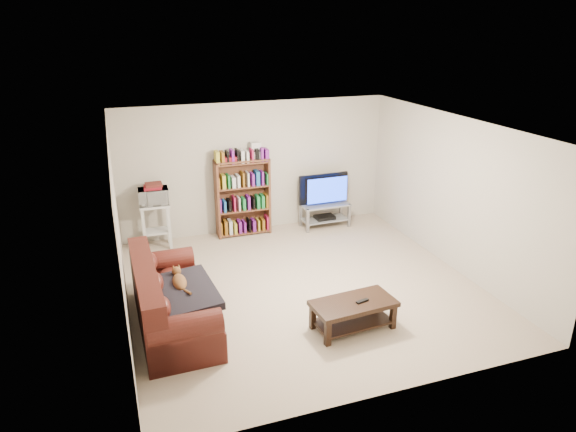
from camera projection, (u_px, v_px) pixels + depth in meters
name	position (u px, v px, depth m)	size (l,w,h in m)	color
floor	(303.00, 287.00, 7.66)	(5.00, 5.00, 0.00)	#C5AE92
ceiling	(305.00, 127.00, 6.81)	(5.00, 5.00, 0.00)	white
wall_back	(256.00, 167.00, 9.44)	(5.00, 5.00, 0.00)	beige
wall_front	(394.00, 294.00, 5.02)	(5.00, 5.00, 0.00)	beige
wall_left	(119.00, 234.00, 6.47)	(5.00, 5.00, 0.00)	beige
wall_right	(454.00, 193.00, 8.00)	(5.00, 5.00, 0.00)	beige
sofa	(168.00, 305.00, 6.56)	(0.93, 2.08, 0.88)	#4A1913
blanket	(182.00, 293.00, 6.42)	(0.80, 1.03, 0.10)	black
cat	(180.00, 282.00, 6.56)	(0.22, 0.56, 0.17)	brown
coffee_table	(353.00, 310.00, 6.53)	(1.10, 0.62, 0.39)	black
remote	(362.00, 301.00, 6.48)	(0.17, 0.05, 0.02)	black
tv_stand	(325.00, 211.00, 9.82)	(0.93, 0.43, 0.46)	#999EA3
television	(325.00, 190.00, 9.67)	(0.99, 0.13, 0.57)	black
dvd_player	(325.00, 217.00, 9.86)	(0.37, 0.26, 0.06)	black
bookshelf	(243.00, 196.00, 9.33)	(0.99, 0.31, 1.42)	brown
shelf_clutter	(247.00, 153.00, 9.09)	(0.72, 0.22, 0.28)	silver
microwave_stand	(156.00, 220.00, 8.83)	(0.51, 0.38, 0.80)	silver
microwave	(153.00, 196.00, 8.68)	(0.49, 0.34, 0.27)	silver
game_boxes	(153.00, 187.00, 8.63)	(0.29, 0.26, 0.05)	maroon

